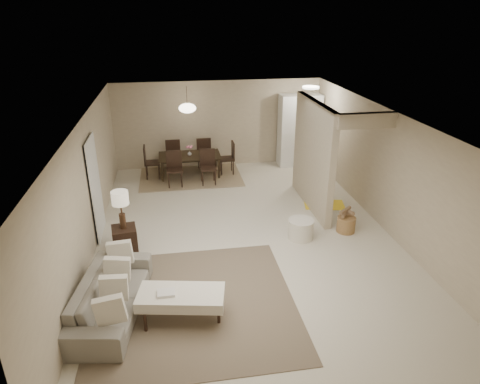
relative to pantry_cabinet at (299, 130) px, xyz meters
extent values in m
plane|color=beige|center=(-2.35, -4.15, -1.05)|extent=(9.00, 9.00, 0.00)
plane|color=white|center=(-2.35, -4.15, 1.45)|extent=(9.00, 9.00, 0.00)
plane|color=tan|center=(-2.35, 0.35, 0.20)|extent=(6.00, 0.00, 6.00)
plane|color=tan|center=(-5.35, -4.15, 0.20)|extent=(0.00, 9.00, 9.00)
plane|color=tan|center=(0.65, -4.15, 0.20)|extent=(0.00, 9.00, 9.00)
cube|color=tan|center=(-0.55, -2.90, 0.20)|extent=(0.15, 2.50, 2.50)
cube|color=black|center=(-5.32, -3.55, -0.03)|extent=(0.04, 0.90, 2.04)
cube|color=white|center=(0.00, 0.00, 0.00)|extent=(1.20, 0.55, 2.10)
cylinder|color=white|center=(-0.05, -0.95, 1.41)|extent=(0.44, 0.44, 0.05)
cube|color=brown|center=(-3.54, -6.20, -1.04)|extent=(3.20, 3.20, 0.01)
imported|color=gray|center=(-4.80, -6.20, -0.74)|extent=(2.26, 1.17, 0.63)
cube|color=beige|center=(-3.74, -6.50, -0.67)|extent=(1.38, 0.82, 0.17)
cylinder|color=black|center=(-4.28, -6.72, -0.90)|extent=(0.05, 0.05, 0.29)
cylinder|color=black|center=(-3.20, -6.72, -0.90)|extent=(0.05, 0.05, 0.29)
cylinder|color=black|center=(-4.28, -6.29, -0.90)|extent=(0.05, 0.05, 0.29)
cylinder|color=black|center=(-3.20, -6.29, -0.90)|extent=(0.05, 0.05, 0.29)
cube|color=black|center=(-4.75, -4.33, -0.80)|extent=(0.51, 0.51, 0.50)
cylinder|color=#4B3120|center=(-4.75, -4.33, -0.40)|extent=(0.12, 0.12, 0.30)
cylinder|color=#4B3120|center=(-4.75, -4.33, -0.12)|extent=(0.03, 0.03, 0.26)
cylinder|color=beige|center=(-4.75, -4.33, 0.08)|extent=(0.32, 0.32, 0.26)
cylinder|color=beige|center=(-1.24, -4.41, -0.85)|extent=(0.52, 0.52, 0.41)
cylinder|color=brown|center=(-0.21, -4.30, -0.88)|extent=(0.40, 0.40, 0.33)
cube|color=#8A6F55|center=(-3.27, -0.45, -1.04)|extent=(2.80, 2.10, 0.01)
imported|color=black|center=(-3.27, -0.45, -0.75)|extent=(1.71, 0.96, 0.60)
imported|color=silver|center=(-3.27, -0.45, -0.39)|extent=(0.16, 0.16, 0.13)
cube|color=yellow|center=(-0.20, -2.95, -1.04)|extent=(1.04, 0.76, 0.01)
cylinder|color=#4B3120|center=(-3.27, -0.45, 1.20)|extent=(0.02, 0.02, 0.50)
ellipsoid|color=#FFEAC6|center=(-3.27, -0.45, 0.87)|extent=(0.46, 0.46, 0.25)
camera|label=1|loc=(-3.73, -11.84, 3.32)|focal=32.00mm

